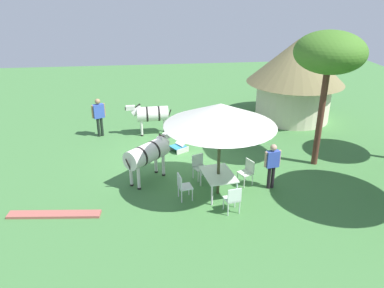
# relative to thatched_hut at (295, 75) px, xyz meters

# --- Properties ---
(ground_plane) EXTENTS (36.00, 36.00, 0.00)m
(ground_plane) POSITION_rel_thatched_hut_xyz_m (3.95, -6.06, -2.25)
(ground_plane) COLOR #41753C
(thatched_hut) EXTENTS (4.76, 4.76, 3.99)m
(thatched_hut) POSITION_rel_thatched_hut_xyz_m (0.00, 0.00, 0.00)
(thatched_hut) COLOR beige
(thatched_hut) RESTS_ON ground_plane
(shade_umbrella) EXTENTS (3.53, 3.53, 3.15)m
(shade_umbrella) POSITION_rel_thatched_hut_xyz_m (6.91, -5.06, 0.54)
(shade_umbrella) COLOR #414227
(shade_umbrella) RESTS_ON ground_plane
(patio_dining_table) EXTENTS (1.51, 1.16, 0.74)m
(patio_dining_table) POSITION_rel_thatched_hut_xyz_m (6.91, -5.06, -1.59)
(patio_dining_table) COLOR silver
(patio_dining_table) RESTS_ON ground_plane
(patio_chair_near_hut) EXTENTS (0.57, 0.56, 0.90)m
(patio_chair_near_hut) POSITION_rel_thatched_hut_xyz_m (6.40, -3.95, -1.73)
(patio_chair_near_hut) COLOR silver
(patio_chair_near_hut) RESTS_ON ground_plane
(patio_chair_east_end) EXTENTS (0.56, 0.57, 0.90)m
(patio_chair_east_end) POSITION_rel_thatched_hut_xyz_m (5.79, -5.55, -1.73)
(patio_chair_east_end) COLOR silver
(patio_chair_east_end) RESTS_ON ground_plane
(patio_chair_west_end) EXTENTS (0.51, 0.50, 0.90)m
(patio_chair_west_end) POSITION_rel_thatched_hut_xyz_m (7.15, -6.26, -1.73)
(patio_chair_west_end) COLOR silver
(patio_chair_west_end) RESTS_ON ground_plane
(patio_chair_near_lawn) EXTENTS (0.50, 0.51, 0.90)m
(patio_chair_near_lawn) POSITION_rel_thatched_hut_xyz_m (8.11, -4.82, -1.73)
(patio_chair_near_lawn) COLOR silver
(patio_chair_near_lawn) RESTS_ON ground_plane
(guest_beside_umbrella) EXTENTS (0.27, 0.58, 1.63)m
(guest_beside_umbrella) POSITION_rel_thatched_hut_xyz_m (6.76, -3.21, -1.27)
(guest_beside_umbrella) COLOR black
(guest_beside_umbrella) RESTS_ON ground_plane
(standing_watcher) EXTENTS (0.41, 0.58, 1.77)m
(standing_watcher) POSITION_rel_thatched_hut_xyz_m (1.33, -9.48, -1.19)
(standing_watcher) COLOR black
(standing_watcher) RESTS_ON ground_plane
(striped_lounge_chair) EXTENTS (0.85, 0.94, 0.67)m
(striped_lounge_chair) POSITION_rel_thatched_hut_xyz_m (3.35, -6.02, -1.99)
(striped_lounge_chair) COLOR teal
(striped_lounge_chair) RESTS_ON ground_plane
(zebra_nearest_camera) EXTENTS (0.74, 2.09, 1.49)m
(zebra_nearest_camera) POSITION_rel_thatched_hut_xyz_m (1.32, -7.15, -1.30)
(zebra_nearest_camera) COLOR silver
(zebra_nearest_camera) RESTS_ON ground_plane
(zebra_by_umbrella) EXTENTS (2.18, 0.75, 1.49)m
(zebra_by_umbrella) POSITION_rel_thatched_hut_xyz_m (2.75, -4.10, -1.29)
(zebra_by_umbrella) COLOR silver
(zebra_by_umbrella) RESTS_ON ground_plane
(zebra_toward_hut) EXTENTS (1.81, 1.80, 1.58)m
(zebra_toward_hut) POSITION_rel_thatched_hut_xyz_m (5.71, -7.34, -1.21)
(zebra_toward_hut) COLOR silver
(zebra_toward_hut) RESTS_ON ground_plane
(acacia_tree_behind_hut) EXTENTS (2.48, 2.48, 5.03)m
(acacia_tree_behind_hut) POSITION_rel_thatched_hut_xyz_m (5.14, -0.93, 1.99)
(acacia_tree_behind_hut) COLOR #522E22
(acacia_tree_behind_hut) RESTS_ON ground_plane
(brick_patio_kerb) EXTENTS (0.63, 2.82, 0.08)m
(brick_patio_kerb) POSITION_rel_thatched_hut_xyz_m (7.62, -10.24, -2.21)
(brick_patio_kerb) COLOR #A6564C
(brick_patio_kerb) RESTS_ON ground_plane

